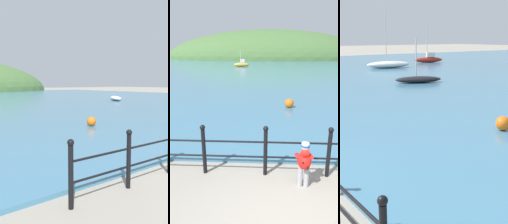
# 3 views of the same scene
# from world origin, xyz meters

# --- Properties ---
(ground_plane) EXTENTS (200.00, 200.00, 0.00)m
(ground_plane) POSITION_xyz_m (0.00, 0.00, 0.00)
(ground_plane) COLOR gray
(water) EXTENTS (80.00, 60.00, 0.10)m
(water) POSITION_xyz_m (0.00, 32.00, 0.05)
(water) COLOR teal
(water) RESTS_ON ground
(far_hillside) EXTENTS (64.71, 35.59, 17.93)m
(far_hillside) POSITION_xyz_m (0.00, 69.58, 0.00)
(far_hillside) COLOR #476B38
(far_hillside) RESTS_ON ground
(iron_railing) EXTENTS (8.71, 0.12, 1.21)m
(iron_railing) POSITION_xyz_m (-0.48, 1.50, 0.64)
(iron_railing) COLOR black
(iron_railing) RESTS_ON ground
(child_in_coat) EXTENTS (0.40, 0.54, 1.00)m
(child_in_coat) POSITION_xyz_m (0.33, 1.07, 0.61)
(child_in_coat) COLOR #99999E
(child_in_coat) RESTS_ON ground
(boat_mid_harbor) EXTENTS (2.68, 1.11, 2.73)m
(boat_mid_harbor) POSITION_xyz_m (-4.75, 34.71, 0.51)
(boat_mid_harbor) COLOR gold
(boat_mid_harbor) RESTS_ON water
(mooring_buoy) EXTENTS (0.44, 0.44, 0.44)m
(mooring_buoy) POSITION_xyz_m (0.66, 7.42, 0.32)
(mooring_buoy) COLOR orange
(mooring_buoy) RESTS_ON water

